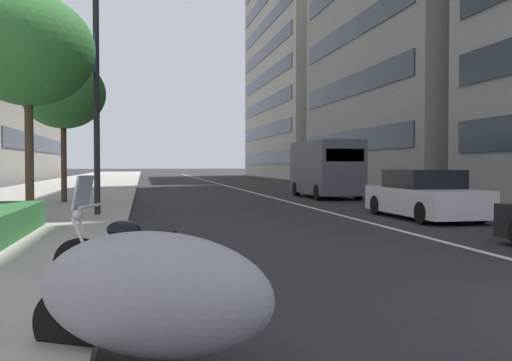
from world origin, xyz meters
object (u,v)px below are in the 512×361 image
motorcycle_by_sign_pole (134,257)px  street_tree_near_plaza_corner (28,50)px  car_lead_in_lane (424,196)px  street_lamp_with_banners (108,27)px  motorcycle_under_tarp (151,295)px  delivery_van_ahead (325,168)px  street_tree_far_plaza (63,93)px

motorcycle_by_sign_pole → street_tree_near_plaza_corner: bearing=-51.4°
motorcycle_by_sign_pole → street_tree_near_plaza_corner: 9.62m
car_lead_in_lane → street_tree_near_plaza_corner: street_tree_near_plaza_corner is taller
street_lamp_with_banners → street_tree_near_plaza_corner: size_ratio=1.60×
motorcycle_under_tarp → delivery_van_ahead: delivery_van_ahead is taller
car_lead_in_lane → street_lamp_with_banners: (1.67, 9.30, 5.02)m
motorcycle_under_tarp → motorcycle_by_sign_pole: (2.85, 0.18, -0.15)m
motorcycle_under_tarp → motorcycle_by_sign_pole: bearing=-57.9°
street_tree_far_plaza → car_lead_in_lane: bearing=-123.3°
street_tree_near_plaza_corner → street_tree_far_plaza: street_tree_near_plaza_corner is taller
motorcycle_by_sign_pole → delivery_van_ahead: delivery_van_ahead is taller
motorcycle_under_tarp → street_tree_near_plaza_corner: size_ratio=0.36×
delivery_van_ahead → street_lamp_with_banners: 13.83m
motorcycle_by_sign_pole → car_lead_in_lane: bearing=-115.8°
street_lamp_with_banners → street_tree_near_plaza_corner: (-1.68, 1.93, -1.09)m
delivery_van_ahead → street_tree_far_plaza: bearing=104.8°
motorcycle_under_tarp → street_lamp_with_banners: 13.77m
delivery_van_ahead → street_tree_near_plaza_corner: street_tree_near_plaza_corner is taller
street_tree_near_plaza_corner → street_tree_far_plaza: (7.46, 0.12, -0.20)m
motorcycle_under_tarp → car_lead_in_lane: car_lead_in_lane is taller
motorcycle_by_sign_pole → car_lead_in_lane: 11.80m
street_lamp_with_banners → street_tree_far_plaza: 6.27m
delivery_van_ahead → street_tree_near_plaza_corner: 16.04m
car_lead_in_lane → street_tree_far_plaza: 14.08m
motorcycle_by_sign_pole → car_lead_in_lane: (8.24, -8.44, 0.23)m
motorcycle_by_sign_pole → street_lamp_with_banners: (9.90, 0.86, 5.24)m
motorcycle_by_sign_pole → car_lead_in_lane: motorcycle_by_sign_pole is taller
car_lead_in_lane → street_tree_far_plaza: bearing=56.7°
motorcycle_by_sign_pole → street_tree_near_plaza_corner: (8.22, 2.79, 4.15)m
street_lamp_with_banners → street_tree_far_plaza: bearing=19.5°
motorcycle_by_sign_pole → car_lead_in_lane: size_ratio=0.46×
delivery_van_ahead → street_tree_far_plaza: street_tree_far_plaza is taller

